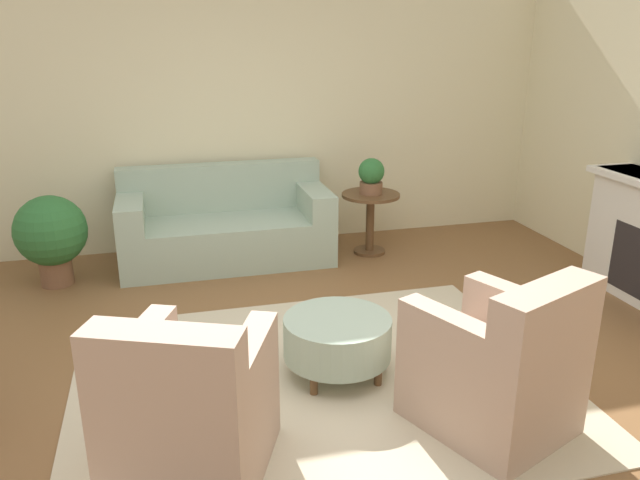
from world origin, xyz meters
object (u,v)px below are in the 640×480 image
Objects in this scene: couch at (226,227)px; ottoman_table at (337,337)px; side_table at (370,212)px; armchair_right at (498,369)px; potted_plant_on_side_table at (371,176)px; potted_plant_floor at (51,234)px; armchair_left at (190,414)px.

ottoman_table is (0.44, -2.30, -0.06)m from couch.
armchair_right is at bearing -95.29° from side_table.
potted_plant_on_side_table is 2.91m from potted_plant_floor.
armchair_left is at bearing -99.54° from couch.
potted_plant_on_side_table reaches higher than couch.
side_table is 0.77× the size of potted_plant_floor.
armchair_right is 1.25× the size of potted_plant_floor.
armchair_left is 1.23m from ottoman_table.
armchair_left is 3.49m from potted_plant_on_side_table.
armchair_left is 1.64× the size of side_table.
armchair_right is 2.88× the size of potted_plant_on_side_table.
side_table is at bearing 90.00° from potted_plant_on_side_table.
armchair_left reaches higher than potted_plant_floor.
couch is 1.96× the size of armchair_left.
armchair_right reaches higher than ottoman_table.
ottoman_table is at bearing 131.52° from armchair_right.
couch is 2.46× the size of potted_plant_floor.
ottoman_table is at bearing -114.00° from potted_plant_on_side_table.
armchair_left reaches higher than couch.
potted_plant_floor is (-2.89, -0.09, 0.04)m from side_table.
armchair_right is 2.91m from side_table.
couch is 3.22× the size of side_table.
armchair_right is (1.12, -3.07, 0.05)m from couch.
armchair_left is 3.47m from side_table.
ottoman_table is 0.87× the size of potted_plant_floor.
ottoman_table is 2.39m from potted_plant_on_side_table.
couch is at bearing 100.83° from ottoman_table.
armchair_left reaches higher than side_table.
side_table is (0.27, 2.90, 0.05)m from armchair_right.
armchair_right is (1.64, 0.00, 0.00)m from armchair_left.
armchair_left is at bearing -123.31° from potted_plant_on_side_table.
armchair_right reaches higher than side_table.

